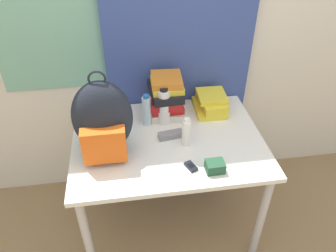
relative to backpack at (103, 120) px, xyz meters
The scene contains 12 objects.
wall_back 0.72m from the backpack, 56.72° to the left, with size 6.00×0.06×2.50m.
curtain_blue 0.77m from the backpack, 44.28° to the left, with size 0.98×0.04×2.50m.
desk 0.48m from the backpack, ahead, with size 1.16×0.85×0.76m.
backpack is the anchor object (origin of this frame).
book_stack_left 0.52m from the backpack, 38.77° to the left, with size 0.23×0.28×0.28m.
book_stack_center 0.79m from the backpack, 24.66° to the left, with size 0.22×0.27×0.12m.
water_bottle 0.36m from the backpack, 40.76° to the left, with size 0.06×0.06×0.22m.
sports_bottle 0.44m from the backpack, 31.48° to the left, with size 0.08×0.08×0.26m.
sunscreen_bottle 0.49m from the backpack, ahead, with size 0.05×0.05×0.19m.
cell_phone 0.55m from the backpack, 25.38° to the right, with size 0.07×0.09×0.02m.
sunglasses_case 0.44m from the backpack, ahead, with size 0.16×0.08×0.04m.
camera_pouch 0.66m from the backpack, 23.97° to the right, with size 0.10×0.08×0.06m.
Camera 1 is at (-0.23, -1.11, 2.03)m, focal length 35.00 mm.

